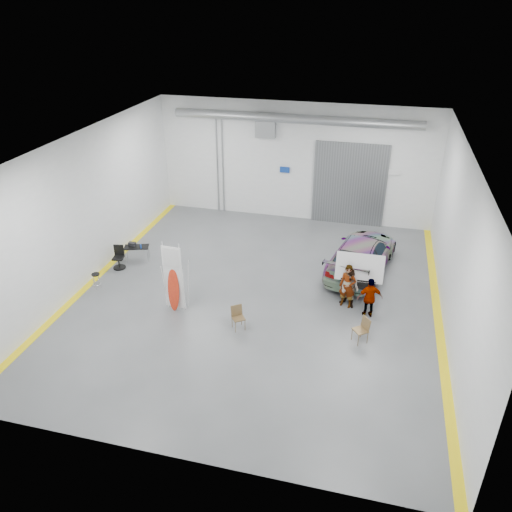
% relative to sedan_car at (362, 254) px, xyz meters
% --- Properties ---
extents(ground, '(16.00, 16.00, 0.00)m').
position_rel_sedan_car_xyz_m(ground, '(-3.83, -3.10, -0.77)').
color(ground, '#55585C').
rests_on(ground, ground).
extents(room_shell, '(14.02, 16.18, 6.01)m').
position_rel_sedan_car_xyz_m(room_shell, '(-3.59, -0.88, 3.31)').
color(room_shell, silver).
rests_on(room_shell, ground).
extents(sedan_car, '(3.17, 5.61, 1.53)m').
position_rel_sedan_car_xyz_m(sedan_car, '(0.00, 0.00, 0.00)').
color(sedan_car, silver).
rests_on(sedan_car, ground).
extents(person_a, '(0.71, 0.55, 1.74)m').
position_rel_sedan_car_xyz_m(person_a, '(-0.35, -2.94, 0.10)').
color(person_a, '#8F634E').
rests_on(person_a, ground).
extents(person_b, '(0.95, 0.88, 1.57)m').
position_rel_sedan_car_xyz_m(person_b, '(-0.26, -2.94, 0.02)').
color(person_b, slate).
rests_on(person_b, ground).
extents(person_c, '(0.99, 0.61, 1.59)m').
position_rel_sedan_car_xyz_m(person_c, '(0.51, -3.44, 0.03)').
color(person_c, '#935831').
rests_on(person_c, ground).
extents(surfboard_display, '(0.79, 0.25, 2.80)m').
position_rel_sedan_car_xyz_m(surfboard_display, '(-6.54, -4.75, 0.37)').
color(surfboard_display, white).
rests_on(surfboard_display, ground).
extents(folding_chair_near, '(0.57, 0.63, 0.87)m').
position_rel_sedan_car_xyz_m(folding_chair_near, '(-3.91, -5.33, -0.49)').
color(folding_chair_near, brown).
rests_on(folding_chair_near, ground).
extents(folding_chair_far, '(0.60, 0.70, 0.92)m').
position_rel_sedan_car_xyz_m(folding_chair_far, '(0.30, -5.04, -0.48)').
color(folding_chair_far, brown).
rests_on(folding_chair_far, ground).
extents(shop_stool, '(0.34, 0.34, 0.66)m').
position_rel_sedan_car_xyz_m(shop_stool, '(-10.20, -4.10, -0.44)').
color(shop_stool, black).
rests_on(shop_stool, ground).
extents(work_table, '(1.17, 0.84, 0.87)m').
position_rel_sedan_car_xyz_m(work_table, '(-9.74, -1.51, -0.10)').
color(work_table, gray).
rests_on(work_table, ground).
extents(office_chair, '(0.54, 0.55, 1.01)m').
position_rel_sedan_car_xyz_m(office_chair, '(-10.12, -2.32, -0.32)').
color(office_chair, black).
rests_on(office_chair, ground).
extents(trunk_lid, '(1.79, 1.09, 0.04)m').
position_rel_sedan_car_xyz_m(trunk_lid, '(0.00, -2.39, 0.79)').
color(trunk_lid, silver).
rests_on(trunk_lid, sedan_car).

